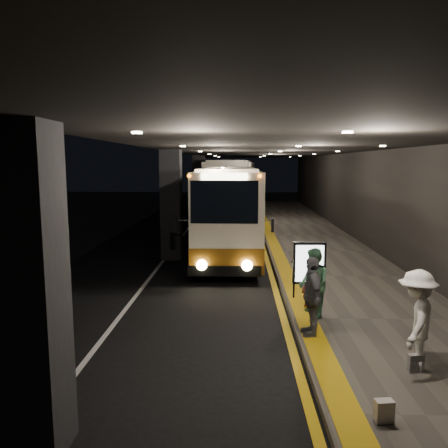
{
  "coord_description": "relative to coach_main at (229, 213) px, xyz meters",
  "views": [
    {
      "loc": [
        1.22,
        -13.38,
        3.88
      ],
      "look_at": [
        0.68,
        2.13,
        1.7
      ],
      "focal_mm": 35.0,
      "sensor_mm": 36.0,
      "label": 1
    }
  ],
  "objects": [
    {
      "name": "bag_plain",
      "position": [
        2.56,
        -13.02,
        -1.4
      ],
      "size": [
        0.28,
        0.19,
        0.33
      ],
      "primitive_type": "cube",
      "rotation": [
        0.0,
        0.0,
        0.13
      ],
      "color": "silver",
      "rests_on": "sidewalk"
    },
    {
      "name": "stanchion_post",
      "position": [
        1.98,
        -7.16,
        -1.05
      ],
      "size": [
        0.05,
        0.05,
        1.03
      ],
      "primitive_type": "cylinder",
      "color": "black",
      "rests_on": "sidewalk"
    },
    {
      "name": "support_columns",
      "position": [
        -2.27,
        -1.59,
        0.48
      ],
      "size": [
        0.8,
        24.8,
        4.4
      ],
      "color": "black",
      "rests_on": "ground"
    },
    {
      "name": "passenger_waiting_green",
      "position": [
        2.26,
        -8.68,
        -0.72
      ],
      "size": [
        0.62,
        0.89,
        1.7
      ],
      "primitive_type": "imported",
      "rotation": [
        0.0,
        0.0,
        -1.42
      ],
      "color": "#407350",
      "rests_on": "sidewalk"
    },
    {
      "name": "bag_polka",
      "position": [
        3.63,
        -11.45,
        -1.4
      ],
      "size": [
        0.29,
        0.16,
        0.33
      ],
      "primitive_type": "cube",
      "rotation": [
        0.0,
        0.0,
        0.15
      ],
      "color": "black",
      "rests_on": "sidewalk"
    },
    {
      "name": "sidewalk",
      "position": [
        3.98,
        -0.59,
        -1.64
      ],
      "size": [
        4.5,
        50.0,
        0.15
      ],
      "primitive_type": "cube",
      "color": "#514C44",
      "rests_on": "ground"
    },
    {
      "name": "canopy",
      "position": [
        1.73,
        -0.59,
        2.88
      ],
      "size": [
        9.0,
        50.0,
        0.4
      ],
      "primitive_type": "cube",
      "color": "black",
      "rests_on": "support_columns"
    },
    {
      "name": "terminal_wall",
      "position": [
        6.23,
        -0.59,
        1.28
      ],
      "size": [
        0.1,
        50.0,
        6.0
      ],
      "primitive_type": "cube",
      "color": "black",
      "rests_on": "ground"
    },
    {
      "name": "coach_third",
      "position": [
        0.07,
        23.04,
        0.07
      ],
      "size": [
        3.19,
        11.97,
        3.72
      ],
      "rotation": [
        0.0,
        0.0,
        0.06
      ],
      "color": "beige",
      "rests_on": "ground"
    },
    {
      "name": "kerb_stripe_yellow",
      "position": [
        1.58,
        -0.59,
        -1.71
      ],
      "size": [
        0.18,
        50.0,
        0.01
      ],
      "primitive_type": "cube",
      "color": "gold",
      "rests_on": "ground"
    },
    {
      "name": "tactile_strip",
      "position": [
        2.08,
        -0.59,
        -1.56
      ],
      "size": [
        0.5,
        50.0,
        0.01
      ],
      "primitive_type": "cube",
      "color": "gold",
      "rests_on": "sidewalk"
    },
    {
      "name": "passenger_waiting_white",
      "position": [
        3.66,
        -11.33,
        -0.65
      ],
      "size": [
        1.04,
        1.31,
        1.84
      ],
      "primitive_type": "imported",
      "rotation": [
        0.0,
        0.0,
        -2.05
      ],
      "color": "white",
      "rests_on": "sidewalk"
    },
    {
      "name": "passenger_waiting_grey",
      "position": [
        2.03,
        -9.79,
        -0.7
      ],
      "size": [
        0.58,
        1.05,
        1.74
      ],
      "primitive_type": "imported",
      "rotation": [
        0.0,
        0.0,
        -1.51
      ],
      "color": "#4D4D52",
      "rests_on": "sidewalk"
    },
    {
      "name": "lane_line_white",
      "position": [
        -2.57,
        -0.59,
        -1.71
      ],
      "size": [
        0.12,
        50.0,
        0.01
      ],
      "primitive_type": "cube",
      "color": "silver",
      "rests_on": "ground"
    },
    {
      "name": "passenger_boarding",
      "position": [
        2.27,
        -8.04,
        -0.81
      ],
      "size": [
        0.53,
        0.64,
        1.51
      ],
      "primitive_type": "imported",
      "rotation": [
        0.0,
        0.0,
        1.92
      ],
      "color": "#C15A5E",
      "rests_on": "sidewalk"
    },
    {
      "name": "info_sign",
      "position": [
        2.23,
        -8.14,
        -0.38
      ],
      "size": [
        0.83,
        0.15,
        1.76
      ],
      "rotation": [
        0.0,
        0.0,
        0.04
      ],
      "color": "black",
      "rests_on": "sidewalk"
    },
    {
      "name": "coach_main",
      "position": [
        0.0,
        0.0,
        0.0
      ],
      "size": [
        2.51,
        11.55,
        3.58
      ],
      "rotation": [
        0.0,
        0.0,
        0.01
      ],
      "color": "beige",
      "rests_on": "ground"
    },
    {
      "name": "ground",
      "position": [
        -0.77,
        -5.59,
        -1.72
      ],
      "size": [
        90.0,
        90.0,
        0.0
      ],
      "primitive_type": "plane",
      "color": "black"
    },
    {
      "name": "coach_second",
      "position": [
        0.04,
        11.84,
        0.17
      ],
      "size": [
        3.44,
        12.64,
        3.93
      ],
      "rotation": [
        0.0,
        0.0,
        -0.07
      ],
      "color": "beige",
      "rests_on": "ground"
    }
  ]
}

